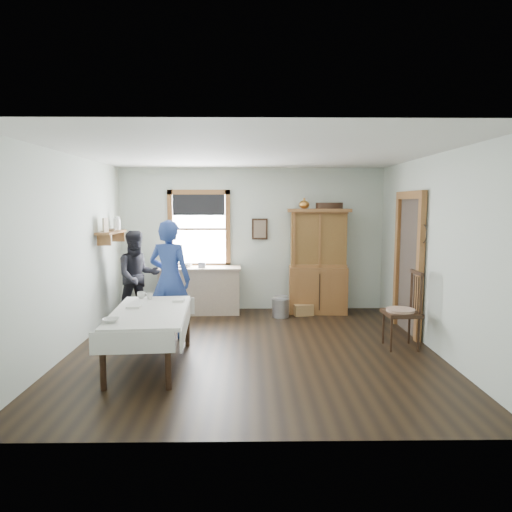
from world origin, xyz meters
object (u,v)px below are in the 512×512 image
dining_table (151,338)px  wicker_basket (303,309)px  pail (280,308)px  woman_blue (170,283)px  china_hutch (318,261)px  work_counter (200,290)px  figure_dark (138,279)px  spindle_chair (401,309)px

dining_table → wicker_basket: dining_table is taller
dining_table → pail: (1.80, 2.45, -0.19)m
woman_blue → china_hutch: bearing=-132.3°
work_counter → wicker_basket: 1.94m
work_counter → figure_dark: bearing=-152.5°
work_counter → figure_dark: size_ratio=1.04×
woman_blue → figure_dark: size_ratio=1.14×
spindle_chair → wicker_basket: bearing=118.8°
woman_blue → dining_table: bearing=104.0°
wicker_basket → dining_table: bearing=-130.6°
work_counter → figure_dark: (-1.00, -0.57, 0.29)m
pail → figure_dark: (-2.48, -0.24, 0.56)m
work_counter → wicker_basket: work_counter is taller
china_hutch → spindle_chair: 2.33m
china_hutch → wicker_basket: bearing=-142.8°
china_hutch → woman_blue: 2.92m
wicker_basket → figure_dark: (-2.90, -0.38, 0.63)m
pail → woman_blue: woman_blue is taller
work_counter → woman_blue: size_ratio=0.91×
dining_table → woman_blue: woman_blue is taller
spindle_chair → wicker_basket: spindle_chair is taller
pail → figure_dark: bearing=-174.5°
work_counter → pail: (1.48, -0.32, -0.27)m
spindle_chair → pail: bearing=129.2°
pail → figure_dark: size_ratio=0.23×
pail → work_counter: bearing=167.6°
spindle_chair → pail: size_ratio=3.35×
woman_blue → figure_dark: (-0.72, 0.97, -0.10)m
dining_table → figure_dark: bearing=107.3°
pail → woman_blue: 2.24m
spindle_chair → figure_dark: 4.35m
wicker_basket → woman_blue: size_ratio=0.21×
wicker_basket → figure_dark: figure_dark is taller
dining_table → spindle_chair: 3.45m
spindle_chair → wicker_basket: 2.29m
woman_blue → figure_dark: bearing=-37.7°
china_hutch → figure_dark: (-3.20, -0.58, -0.24)m
wicker_basket → figure_dark: 2.99m
dining_table → wicker_basket: 3.42m
work_counter → pail: bearing=-14.3°
china_hutch → woman_blue: china_hutch is taller
woman_blue → wicker_basket: bearing=-132.6°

